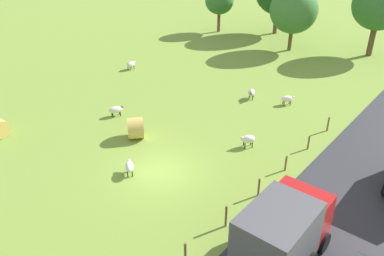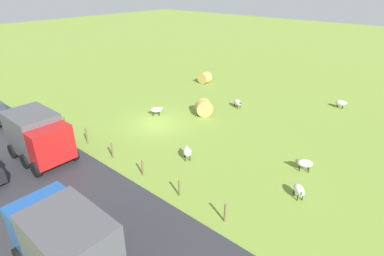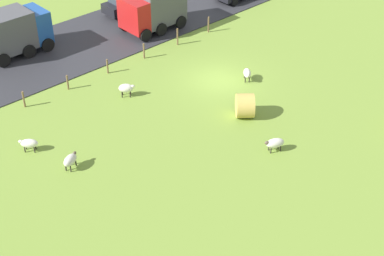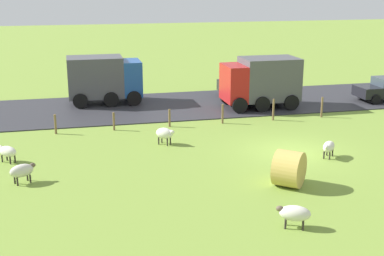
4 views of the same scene
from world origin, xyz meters
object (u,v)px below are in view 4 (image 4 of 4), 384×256
at_px(sheep_3, 165,133).
at_px(truck_0, 261,81).
at_px(sheep_5, 8,151).
at_px(sheep_0, 22,171).
at_px(car_3, 248,83).
at_px(sheep_1, 294,213).
at_px(hay_bale_0, 289,169).
at_px(truck_2, 104,78).
at_px(sheep_2, 329,147).

height_order(sheep_3, truck_0, truck_0).
xyz_separation_m(sheep_5, truck_0, (7.33, -14.79, 1.26)).
relative_size(sheep_0, truck_0, 0.24).
height_order(sheep_5, car_3, car_3).
relative_size(sheep_1, hay_bale_0, 0.81).
bearing_deg(car_3, hay_bale_0, 166.26).
relative_size(sheep_0, car_3, 0.26).
distance_m(sheep_3, truck_2, 10.10).
xyz_separation_m(sheep_3, truck_0, (6.33, -7.42, 1.20)).
distance_m(sheep_0, hay_bale_0, 10.70).
relative_size(hay_bale_0, car_3, 0.34).
height_order(sheep_0, sheep_5, sheep_0).
bearing_deg(car_3, sheep_0, 133.85).
distance_m(sheep_1, sheep_5, 13.37).
height_order(truck_0, truck_2, truck_0).
distance_m(sheep_0, car_3, 19.96).
height_order(sheep_2, truck_2, truck_2).
relative_size(sheep_1, sheep_2, 1.11).
xyz_separation_m(sheep_0, sheep_1, (-6.21, -9.04, -0.02)).
height_order(sheep_2, car_3, car_3).
height_order(hay_bale_0, truck_0, truck_0).
distance_m(sheep_3, car_3, 12.74).
relative_size(truck_2, car_3, 1.11).
bearing_deg(sheep_0, hay_bale_0, -104.85).
xyz_separation_m(sheep_2, car_3, (13.77, -0.86, 0.38)).
xyz_separation_m(sheep_1, hay_bale_0, (3.47, -1.30, 0.21)).
bearing_deg(sheep_2, truck_0, -2.42).
height_order(hay_bale_0, car_3, car_3).
height_order(sheep_1, sheep_5, sheep_1).
distance_m(sheep_5, truck_2, 11.99).
distance_m(sheep_3, sheep_5, 7.44).
xyz_separation_m(sheep_3, sheep_5, (-1.00, 7.37, -0.06)).
height_order(sheep_0, sheep_1, sheep_0).
relative_size(sheep_0, sheep_2, 1.05).
bearing_deg(sheep_5, sheep_0, -163.47).
bearing_deg(sheep_5, sheep_3, -82.24).
distance_m(sheep_1, sheep_2, 7.71).
bearing_deg(truck_2, sheep_0, 162.53).
height_order(sheep_5, hay_bale_0, hay_bale_0).
bearing_deg(truck_0, truck_2, 70.44).
bearing_deg(truck_2, sheep_1, -166.47).
bearing_deg(truck_2, truck_0, -109.56).
distance_m(sheep_0, sheep_3, 7.56).
relative_size(sheep_1, sheep_5, 1.14).
xyz_separation_m(sheep_2, sheep_3, (3.75, 7.00, 0.05)).
bearing_deg(sheep_5, truck_0, -63.63).
relative_size(sheep_5, car_3, 0.24).
height_order(sheep_2, truck_0, truck_0).
height_order(sheep_2, sheep_5, sheep_2).
bearing_deg(sheep_2, car_3, -3.57).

